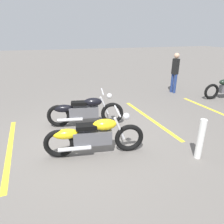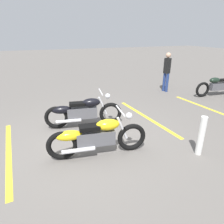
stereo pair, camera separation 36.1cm
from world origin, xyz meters
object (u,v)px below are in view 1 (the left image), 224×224
at_px(motorcycle_dark_foreground, 84,111).
at_px(bollard_post, 200,139).
at_px(bystander_near_row, 175,71).
at_px(motorcycle_bright_foreground, 92,136).

distance_m(motorcycle_dark_foreground, bollard_post, 3.18).
relative_size(motorcycle_dark_foreground, bystander_near_row, 1.26).
bearing_deg(bystander_near_row, bollard_post, -131.63).
height_order(motorcycle_bright_foreground, bystander_near_row, bystander_near_row).
bearing_deg(bollard_post, motorcycle_dark_foreground, 131.30).
bearing_deg(motorcycle_bright_foreground, bollard_post, -12.89).
distance_m(motorcycle_bright_foreground, bystander_near_row, 5.95).
height_order(motorcycle_dark_foreground, bystander_near_row, bystander_near_row).
bearing_deg(motorcycle_dark_foreground, motorcycle_bright_foreground, -82.72).
relative_size(motorcycle_bright_foreground, bollard_post, 2.41).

